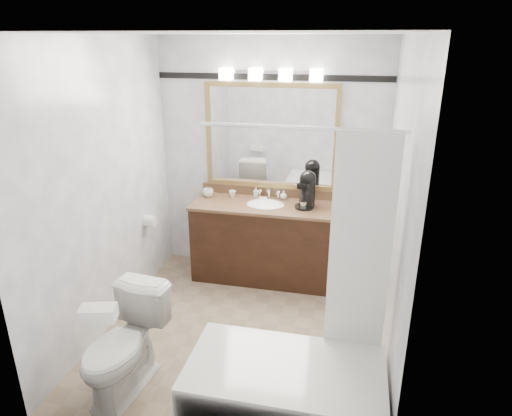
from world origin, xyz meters
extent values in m
cube|color=gray|center=(0.00, 0.00, -0.01)|extent=(2.40, 2.60, 0.01)
cube|color=white|center=(0.00, 0.00, 2.50)|extent=(2.40, 2.60, 0.01)
cube|color=white|center=(0.00, 1.30, 1.25)|extent=(2.40, 0.01, 2.50)
cube|color=white|center=(0.00, -1.30, 1.25)|extent=(2.40, 0.01, 2.50)
cube|color=white|center=(-1.20, 0.00, 1.25)|extent=(0.01, 2.60, 2.50)
cube|color=white|center=(1.20, 0.00, 1.25)|extent=(0.01, 2.60, 2.50)
cube|color=black|center=(0.00, 1.01, 0.41)|extent=(1.50, 0.55, 0.82)
cube|color=#976A47|center=(0.00, 1.01, 0.83)|extent=(1.53, 0.58, 0.03)
cube|color=#976A47|center=(0.00, 1.29, 0.90)|extent=(1.53, 0.03, 0.10)
ellipsoid|color=white|center=(0.00, 1.01, 0.82)|extent=(0.44, 0.34, 0.14)
cube|color=#A28349|center=(0.00, 1.28, 2.02)|extent=(1.40, 0.04, 0.05)
cube|color=#A28349|center=(0.00, 1.28, 0.97)|extent=(1.40, 0.04, 0.05)
cube|color=#A28349|center=(-0.68, 1.28, 1.50)|extent=(0.05, 0.04, 1.00)
cube|color=#A28349|center=(0.68, 1.28, 1.50)|extent=(0.05, 0.04, 1.00)
cube|color=white|center=(0.00, 1.29, 1.50)|extent=(1.30, 0.01, 1.00)
cube|color=silver|center=(0.00, 1.27, 2.15)|extent=(0.90, 0.05, 0.03)
cube|color=white|center=(-0.45, 1.22, 2.13)|extent=(0.12, 0.12, 0.12)
cube|color=white|center=(-0.15, 1.22, 2.13)|extent=(0.12, 0.12, 0.12)
cube|color=white|center=(0.15, 1.22, 2.13)|extent=(0.12, 0.12, 0.12)
cube|color=white|center=(0.45, 1.22, 2.13)|extent=(0.12, 0.12, 0.12)
cube|color=black|center=(0.00, 1.29, 2.10)|extent=(2.40, 0.01, 0.06)
cube|color=white|center=(0.53, -0.92, 0.23)|extent=(1.30, 0.72, 0.45)
cylinder|color=silver|center=(0.53, -0.54, 1.95)|extent=(1.30, 0.02, 0.02)
cube|color=white|center=(0.95, -0.55, 1.18)|extent=(0.40, 0.04, 1.55)
cylinder|color=white|center=(-1.14, 0.66, 0.70)|extent=(0.11, 0.12, 0.12)
imported|color=white|center=(-0.66, -0.88, 0.38)|extent=(0.52, 0.80, 0.77)
cube|color=white|center=(-0.66, -1.12, 0.81)|extent=(0.25, 0.18, 0.09)
cylinder|color=black|center=(0.41, 0.99, 0.86)|extent=(0.19, 0.19, 0.02)
cylinder|color=black|center=(0.43, 1.06, 1.00)|extent=(0.16, 0.16, 0.28)
sphere|color=black|center=(0.43, 1.06, 1.14)|extent=(0.17, 0.17, 0.17)
cube|color=black|center=(0.40, 0.97, 1.09)|extent=(0.14, 0.14, 0.05)
cylinder|color=silver|center=(0.40, 0.97, 0.89)|extent=(0.06, 0.06, 0.06)
imported|color=white|center=(-0.65, 1.12, 0.89)|extent=(0.12, 0.12, 0.09)
imported|color=white|center=(-0.39, 1.17, 0.88)|extent=(0.10, 0.10, 0.07)
imported|color=white|center=(-0.14, 1.21, 0.90)|extent=(0.05, 0.05, 0.11)
imported|color=white|center=(0.16, 1.21, 0.90)|extent=(0.09, 0.09, 0.10)
cube|color=beige|center=(-0.05, 1.13, 0.86)|extent=(0.10, 0.07, 0.03)
camera|label=1|loc=(0.87, -3.33, 2.47)|focal=32.00mm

